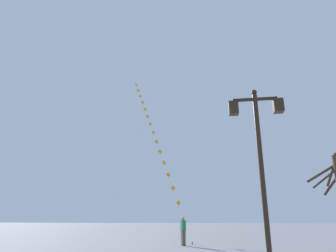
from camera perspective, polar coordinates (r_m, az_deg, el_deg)
name	(u,v)px	position (r m, az deg, el deg)	size (l,w,h in m)	color
ground_plane	(203,243)	(21.45, 6.88, -21.60)	(160.00, 160.00, 0.00)	gray
twin_lantern_lamp_post	(259,143)	(8.85, 17.22, -3.14)	(1.57, 0.28, 5.34)	black
kite_train	(154,134)	(28.17, -2.78, -1.54)	(7.63, 12.53, 17.61)	brown
kite_flyer	(183,230)	(19.32, 2.95, -19.49)	(0.41, 0.62, 1.71)	brown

